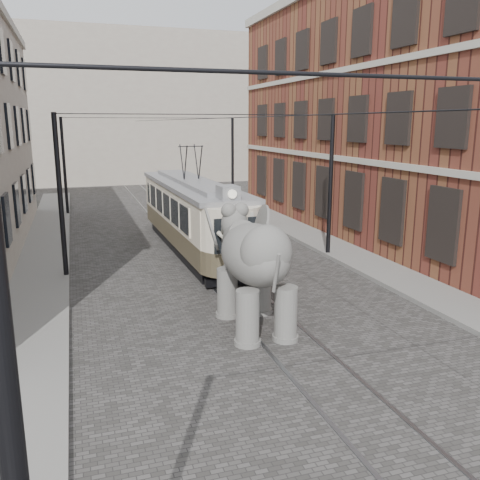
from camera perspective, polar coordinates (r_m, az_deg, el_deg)
name	(u,v)px	position (r m, az deg, el deg)	size (l,w,h in m)	color
ground	(265,318)	(15.31, 2.75, -8.67)	(120.00, 120.00, 0.00)	#474442
tram_rails	(265,318)	(15.31, 2.75, -8.63)	(1.54, 80.00, 0.02)	slate
sidewalk_right	(434,295)	(18.18, 20.83, -5.75)	(2.00, 60.00, 0.15)	slate
sidewalk_left	(28,344)	(14.48, -22.54, -10.68)	(2.00, 60.00, 0.15)	slate
brick_building	(409,115)	(27.50, 18.30, 13.05)	(8.00, 26.00, 12.00)	maroon
distant_block	(123,109)	(53.56, -12.93, 14.05)	(28.00, 10.00, 14.00)	gray
catenary	(213,195)	(19.12, -3.03, 4.99)	(11.00, 30.20, 6.00)	black
tram	(192,199)	(22.96, -5.39, 4.62)	(2.44, 11.81, 4.68)	beige
elephant	(255,271)	(14.10, 1.68, -3.53)	(2.95, 5.36, 3.28)	#615F5A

